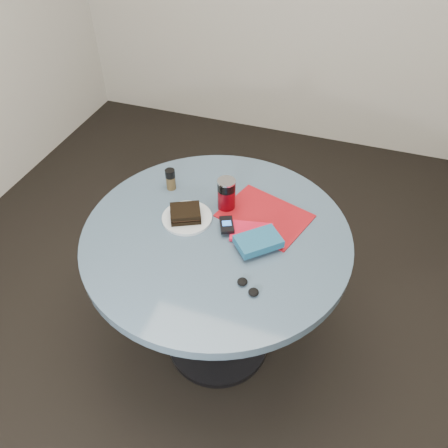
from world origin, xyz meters
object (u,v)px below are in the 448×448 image
(pepper_grinder, at_px, (171,179))
(mp3_player, at_px, (227,225))
(soda_can, at_px, (226,194))
(magazine, at_px, (265,216))
(red_book, at_px, (252,232))
(plate, at_px, (187,218))
(table, at_px, (217,261))
(novel, at_px, (258,241))
(headphones, at_px, (248,287))
(sandwich, at_px, (185,213))

(pepper_grinder, height_order, mp3_player, pepper_grinder)
(soda_can, distance_m, mp3_player, 0.13)
(magazine, relative_size, red_book, 2.07)
(plate, xyz_separation_m, soda_can, (0.12, 0.11, 0.06))
(table, xyz_separation_m, soda_can, (-0.01, 0.14, 0.23))
(novel, bearing_deg, soda_can, 93.37)
(table, distance_m, headphones, 0.33)
(sandwich, height_order, novel, sandwich)
(soda_can, relative_size, novel, 0.85)
(sandwich, bearing_deg, novel, -10.51)
(mp3_player, bearing_deg, magazine, 45.38)
(table, bearing_deg, magazine, 43.70)
(red_book, height_order, novel, novel)
(magazine, distance_m, headphones, 0.36)
(plate, xyz_separation_m, red_book, (0.26, -0.00, 0.01))
(pepper_grinder, height_order, novel, pepper_grinder)
(soda_can, xyz_separation_m, magazine, (0.16, -0.00, -0.06))
(sandwich, xyz_separation_m, novel, (0.30, -0.06, 0.00))
(plate, distance_m, red_book, 0.26)
(magazine, distance_m, novel, 0.17)
(plate, relative_size, headphones, 2.02)
(pepper_grinder, bearing_deg, novel, -26.50)
(table, bearing_deg, red_book, 12.97)
(plate, height_order, mp3_player, mp3_player)
(table, distance_m, plate, 0.22)
(red_book, distance_m, headphones, 0.25)
(magazine, bearing_deg, soda_can, -162.80)
(pepper_grinder, bearing_deg, magazine, -6.13)
(sandwich, bearing_deg, red_book, 0.59)
(plate, bearing_deg, soda_can, 43.26)
(magazine, bearing_deg, headphones, -65.56)
(magazine, height_order, novel, novel)
(table, height_order, headphones, headphones)
(red_book, height_order, headphones, same)
(sandwich, relative_size, magazine, 0.45)
(magazine, bearing_deg, novel, -64.95)
(soda_can, relative_size, pepper_grinder, 1.43)
(plate, relative_size, pepper_grinder, 2.08)
(table, bearing_deg, plate, 166.43)
(pepper_grinder, xyz_separation_m, mp3_player, (0.29, -0.16, -0.02))
(soda_can, height_order, mp3_player, soda_can)
(pepper_grinder, height_order, headphones, pepper_grinder)
(magazine, bearing_deg, plate, -139.99)
(table, relative_size, sandwich, 7.02)
(sandwich, height_order, magazine, sandwich)
(soda_can, relative_size, red_book, 0.86)
(mp3_player, bearing_deg, soda_can, 109.09)
(plate, height_order, sandwich, sandwich)
(red_book, bearing_deg, mp3_player, 172.04)
(soda_can, distance_m, pepper_grinder, 0.26)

